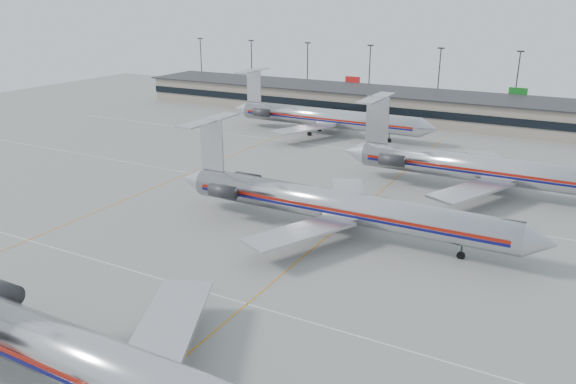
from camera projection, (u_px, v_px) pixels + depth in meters
The scene contains 8 objects.
ground at pixel (177, 363), 42.98m from camera, with size 260.00×260.00×0.00m, color gray.
apron_markings at pixel (247, 304), 51.29m from camera, with size 160.00×0.15×0.02m, color silver.
terminal at pixel (461, 110), 123.35m from camera, with size 162.00×17.00×6.25m.
light_mast_row at pixel (477, 78), 133.23m from camera, with size 163.60×0.40×15.28m.
jet_foreground at pixel (106, 368), 36.40m from camera, with size 49.20×28.97×12.88m.
jet_second_row at pixel (335, 205), 65.80m from camera, with size 46.43×27.34×12.15m.
jet_third_row at pixel (491, 169), 78.97m from camera, with size 46.38×28.53×12.68m.
jet_back_row at pixel (324, 117), 114.06m from camera, with size 44.92×27.63×12.28m.
Camera 1 is at (24.79, -27.89, 26.46)m, focal length 35.00 mm.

